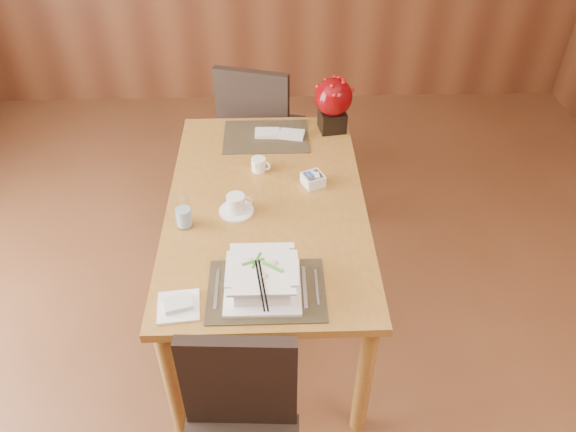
{
  "coord_description": "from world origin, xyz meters",
  "views": [
    {
      "loc": [
        0.04,
        -1.41,
        2.35
      ],
      "look_at": [
        0.09,
        0.35,
        0.87
      ],
      "focal_mm": 35.0,
      "sensor_mm": 36.0,
      "label": 1
    }
  ],
  "objects_px": {
    "coffee_cup": "(236,205)",
    "creamer_jug": "(259,164)",
    "dining_table": "(267,217)",
    "sugar_caddy": "(313,180)",
    "soup_setting": "(262,279)",
    "far_chair": "(259,127)",
    "bread_plate": "(179,306)",
    "water_glass": "(183,211)",
    "berry_decor": "(333,102)"
  },
  "relations": [
    {
      "from": "sugar_caddy",
      "to": "far_chair",
      "type": "xyz_separation_m",
      "value": [
        -0.27,
        0.86,
        -0.23
      ]
    },
    {
      "from": "sugar_caddy",
      "to": "creamer_jug",
      "type": "bearing_deg",
      "value": 154.1
    },
    {
      "from": "sugar_caddy",
      "to": "berry_decor",
      "type": "distance_m",
      "value": 0.53
    },
    {
      "from": "coffee_cup",
      "to": "far_chair",
      "type": "bearing_deg",
      "value": 85.39
    },
    {
      "from": "water_glass",
      "to": "bread_plate",
      "type": "bearing_deg",
      "value": -86.74
    },
    {
      "from": "coffee_cup",
      "to": "creamer_jug",
      "type": "xyz_separation_m",
      "value": [
        0.1,
        0.32,
        -0.01
      ]
    },
    {
      "from": "soup_setting",
      "to": "bread_plate",
      "type": "relative_size",
      "value": 1.89
    },
    {
      "from": "water_glass",
      "to": "sugar_caddy",
      "type": "height_order",
      "value": "water_glass"
    },
    {
      "from": "water_glass",
      "to": "berry_decor",
      "type": "distance_m",
      "value": 1.05
    },
    {
      "from": "dining_table",
      "to": "creamer_jug",
      "type": "xyz_separation_m",
      "value": [
        -0.04,
        0.25,
        0.13
      ]
    },
    {
      "from": "soup_setting",
      "to": "far_chair",
      "type": "bearing_deg",
      "value": 91.52
    },
    {
      "from": "far_chair",
      "to": "bread_plate",
      "type": "bearing_deg",
      "value": 96.0
    },
    {
      "from": "dining_table",
      "to": "bread_plate",
      "type": "xyz_separation_m",
      "value": [
        -0.33,
        -0.62,
        0.1
      ]
    },
    {
      "from": "soup_setting",
      "to": "far_chair",
      "type": "xyz_separation_m",
      "value": [
        -0.03,
        1.52,
        -0.26
      ]
    },
    {
      "from": "creamer_jug",
      "to": "far_chair",
      "type": "relative_size",
      "value": 0.09
    },
    {
      "from": "coffee_cup",
      "to": "creamer_jug",
      "type": "bearing_deg",
      "value": 73.17
    },
    {
      "from": "coffee_cup",
      "to": "bread_plate",
      "type": "bearing_deg",
      "value": -109.27
    },
    {
      "from": "creamer_jug",
      "to": "water_glass",
      "type": "bearing_deg",
      "value": -103.62
    },
    {
      "from": "creamer_jug",
      "to": "far_chair",
      "type": "xyz_separation_m",
      "value": [
        -0.01,
        0.74,
        -0.23
      ]
    },
    {
      "from": "water_glass",
      "to": "bread_plate",
      "type": "distance_m",
      "value": 0.47
    },
    {
      "from": "sugar_caddy",
      "to": "far_chair",
      "type": "distance_m",
      "value": 0.93
    },
    {
      "from": "sugar_caddy",
      "to": "berry_decor",
      "type": "bearing_deg",
      "value": 74.87
    },
    {
      "from": "dining_table",
      "to": "water_glass",
      "type": "xyz_separation_m",
      "value": [
        -0.35,
        -0.16,
        0.18
      ]
    },
    {
      "from": "coffee_cup",
      "to": "sugar_caddy",
      "type": "bearing_deg",
      "value": 28.61
    },
    {
      "from": "creamer_jug",
      "to": "coffee_cup",
      "type": "bearing_deg",
      "value": -82.58
    },
    {
      "from": "soup_setting",
      "to": "coffee_cup",
      "type": "bearing_deg",
      "value": 104.47
    },
    {
      "from": "soup_setting",
      "to": "bread_plate",
      "type": "distance_m",
      "value": 0.33
    },
    {
      "from": "soup_setting",
      "to": "coffee_cup",
      "type": "xyz_separation_m",
      "value": [
        -0.12,
        0.47,
        -0.02
      ]
    },
    {
      "from": "sugar_caddy",
      "to": "dining_table",
      "type": "bearing_deg",
      "value": -150.99
    },
    {
      "from": "creamer_jug",
      "to": "sugar_caddy",
      "type": "distance_m",
      "value": 0.29
    },
    {
      "from": "water_glass",
      "to": "sugar_caddy",
      "type": "xyz_separation_m",
      "value": [
        0.57,
        0.28,
        -0.06
      ]
    },
    {
      "from": "water_glass",
      "to": "coffee_cup",
      "type": "bearing_deg",
      "value": 21.63
    },
    {
      "from": "water_glass",
      "to": "sugar_caddy",
      "type": "bearing_deg",
      "value": 26.04
    },
    {
      "from": "coffee_cup",
      "to": "creamer_jug",
      "type": "relative_size",
      "value": 1.72
    },
    {
      "from": "dining_table",
      "to": "sugar_caddy",
      "type": "bearing_deg",
      "value": 29.01
    },
    {
      "from": "coffee_cup",
      "to": "creamer_jug",
      "type": "height_order",
      "value": "coffee_cup"
    },
    {
      "from": "coffee_cup",
      "to": "sugar_caddy",
      "type": "xyz_separation_m",
      "value": [
        0.35,
        0.19,
        -0.01
      ]
    },
    {
      "from": "dining_table",
      "to": "creamer_jug",
      "type": "bearing_deg",
      "value": 98.47
    },
    {
      "from": "dining_table",
      "to": "coffee_cup",
      "type": "relative_size",
      "value": 9.62
    },
    {
      "from": "water_glass",
      "to": "creamer_jug",
      "type": "bearing_deg",
      "value": 52.13
    },
    {
      "from": "dining_table",
      "to": "soup_setting",
      "type": "xyz_separation_m",
      "value": [
        -0.01,
        -0.54,
        0.16
      ]
    },
    {
      "from": "water_glass",
      "to": "berry_decor",
      "type": "xyz_separation_m",
      "value": [
        0.71,
        0.78,
        0.08
      ]
    },
    {
      "from": "bread_plate",
      "to": "coffee_cup",
      "type": "bearing_deg",
      "value": 70.73
    },
    {
      "from": "coffee_cup",
      "to": "sugar_caddy",
      "type": "relative_size",
      "value": 1.7
    },
    {
      "from": "soup_setting",
      "to": "water_glass",
      "type": "height_order",
      "value": "water_glass"
    },
    {
      "from": "bread_plate",
      "to": "soup_setting",
      "type": "bearing_deg",
      "value": 14.73
    },
    {
      "from": "sugar_caddy",
      "to": "far_chair",
      "type": "height_order",
      "value": "far_chair"
    },
    {
      "from": "water_glass",
      "to": "dining_table",
      "type": "bearing_deg",
      "value": 24.1
    },
    {
      "from": "dining_table",
      "to": "far_chair",
      "type": "xyz_separation_m",
      "value": [
        -0.05,
        0.98,
        -0.1
      ]
    },
    {
      "from": "coffee_cup",
      "to": "berry_decor",
      "type": "bearing_deg",
      "value": 54.64
    }
  ]
}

